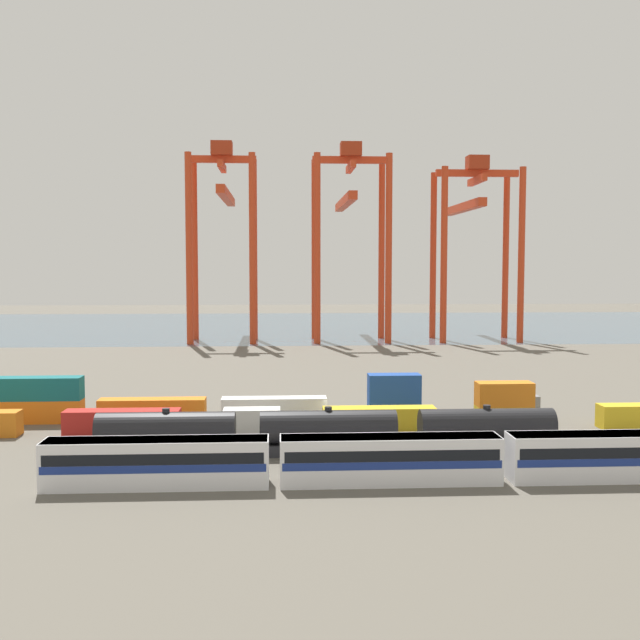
{
  "coord_description": "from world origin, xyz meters",
  "views": [
    {
      "loc": [
        -6.31,
        -84.18,
        17.98
      ],
      "look_at": [
        0.02,
        30.76,
        9.42
      ],
      "focal_mm": 42.45,
      "sensor_mm": 36.0,
      "label": 1
    }
  ],
  "objects_px": {
    "gantry_crane_west": "(223,220)",
    "gantry_crane_central": "(349,221)",
    "gantry_crane_east": "(473,227)",
    "freight_tank_row": "(328,431)",
    "shipping_container_9": "(152,410)",
    "shipping_container_7": "(28,411)",
    "passenger_train": "(390,457)"
  },
  "relations": [
    {
      "from": "gantry_crane_east",
      "to": "shipping_container_7",
      "type": "bearing_deg",
      "value": -129.07
    },
    {
      "from": "freight_tank_row",
      "to": "shipping_container_7",
      "type": "relative_size",
      "value": 3.57
    },
    {
      "from": "gantry_crane_west",
      "to": "gantry_crane_east",
      "type": "height_order",
      "value": "gantry_crane_west"
    },
    {
      "from": "passenger_train",
      "to": "freight_tank_row",
      "type": "xyz_separation_m",
      "value": [
        -4.45,
        9.73,
        0.03
      ]
    },
    {
      "from": "gantry_crane_west",
      "to": "passenger_train",
      "type": "bearing_deg",
      "value": -79.53
    },
    {
      "from": "shipping_container_9",
      "to": "gantry_crane_central",
      "type": "relative_size",
      "value": 0.26
    },
    {
      "from": "freight_tank_row",
      "to": "gantry_crane_east",
      "type": "relative_size",
      "value": 1.0
    },
    {
      "from": "passenger_train",
      "to": "freight_tank_row",
      "type": "distance_m",
      "value": 10.7
    },
    {
      "from": "gantry_crane_central",
      "to": "gantry_crane_west",
      "type": "bearing_deg",
      "value": -179.84
    },
    {
      "from": "shipping_container_9",
      "to": "freight_tank_row",
      "type": "bearing_deg",
      "value": -40.15
    },
    {
      "from": "shipping_container_7",
      "to": "gantry_crane_east",
      "type": "height_order",
      "value": "gantry_crane_east"
    },
    {
      "from": "gantry_crane_west",
      "to": "freight_tank_row",
      "type": "bearing_deg",
      "value": -80.89
    },
    {
      "from": "passenger_train",
      "to": "gantry_crane_east",
      "type": "height_order",
      "value": "gantry_crane_east"
    },
    {
      "from": "gantry_crane_west",
      "to": "shipping_container_9",
      "type": "bearing_deg",
      "value": -91.04
    },
    {
      "from": "freight_tank_row",
      "to": "gantry_crane_west",
      "type": "xyz_separation_m",
      "value": [
        -17.42,
        108.62,
        26.13
      ]
    },
    {
      "from": "freight_tank_row",
      "to": "gantry_crane_east",
      "type": "distance_m",
      "value": 118.46
    },
    {
      "from": "passenger_train",
      "to": "gantry_crane_west",
      "type": "relative_size",
      "value": 1.22
    },
    {
      "from": "freight_tank_row",
      "to": "shipping_container_9",
      "type": "distance_m",
      "value": 25.02
    },
    {
      "from": "gantry_crane_west",
      "to": "gantry_crane_central",
      "type": "relative_size",
      "value": 1.0
    },
    {
      "from": "passenger_train",
      "to": "gantry_crane_central",
      "type": "distance_m",
      "value": 121.49
    },
    {
      "from": "gantry_crane_west",
      "to": "gantry_crane_east",
      "type": "distance_m",
      "value": 59.12
    },
    {
      "from": "shipping_container_9",
      "to": "gantry_crane_west",
      "type": "distance_m",
      "value": 96.38
    },
    {
      "from": "gantry_crane_central",
      "to": "gantry_crane_east",
      "type": "relative_size",
      "value": 1.07
    },
    {
      "from": "gantry_crane_east",
      "to": "gantry_crane_central",
      "type": "bearing_deg",
      "value": 178.92
    },
    {
      "from": "shipping_container_7",
      "to": "passenger_train",
      "type": "bearing_deg",
      "value": -34.59
    },
    {
      "from": "gantry_crane_central",
      "to": "freight_tank_row",
      "type": "bearing_deg",
      "value": -96.36
    },
    {
      "from": "shipping_container_7",
      "to": "gantry_crane_central",
      "type": "xyz_separation_m",
      "value": [
        45.16,
        92.59,
        26.83
      ]
    },
    {
      "from": "freight_tank_row",
      "to": "passenger_train",
      "type": "bearing_deg",
      "value": -65.41
    },
    {
      "from": "shipping_container_9",
      "to": "gantry_crane_east",
      "type": "distance_m",
      "value": 113.17
    },
    {
      "from": "gantry_crane_east",
      "to": "shipping_container_9",
      "type": "bearing_deg",
      "value": -123.44
    },
    {
      "from": "gantry_crane_west",
      "to": "gantry_crane_central",
      "type": "bearing_deg",
      "value": 0.16
    },
    {
      "from": "passenger_train",
      "to": "gantry_crane_east",
      "type": "relative_size",
      "value": 1.3
    }
  ]
}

